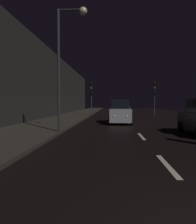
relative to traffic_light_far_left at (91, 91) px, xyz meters
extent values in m
cube|color=black|center=(4.36, -0.61, -3.45)|extent=(25.70, 84.00, 0.02)
cube|color=#38332B|center=(-2.30, -0.61, -3.36)|extent=(4.40, 84.00, 0.15)
cube|color=#2D2B28|center=(-4.90, -4.11, 0.66)|extent=(0.80, 63.00, 8.19)
cube|color=beige|center=(4.36, -22.11, -3.43)|extent=(0.16, 2.20, 0.01)
cube|color=beige|center=(4.36, -17.03, -3.43)|extent=(0.16, 2.20, 0.01)
cube|color=beige|center=(4.36, -9.92, -3.43)|extent=(0.16, 2.20, 0.01)
cube|color=beige|center=(4.36, -0.05, -3.43)|extent=(0.16, 2.20, 0.01)
cylinder|color=#38383A|center=(0.00, 0.02, -2.01)|extent=(0.12, 0.12, 2.84)
cube|color=black|center=(0.00, 0.02, 0.36)|extent=(0.37, 0.40, 1.90)
sphere|color=black|center=(-0.03, -0.15, 0.99)|extent=(0.22, 0.22, 0.22)
sphere|color=orange|center=(-0.03, -0.15, 0.36)|extent=(0.22, 0.22, 0.22)
sphere|color=black|center=(-0.03, -0.15, -0.27)|extent=(0.22, 0.22, 0.22)
cylinder|color=#38383A|center=(8.71, 1.00, -1.99)|extent=(0.12, 0.12, 2.90)
cube|color=black|center=(8.71, 1.00, 0.41)|extent=(0.36, 0.39, 1.90)
sphere|color=black|center=(8.68, 0.83, 1.05)|extent=(0.22, 0.22, 0.22)
sphere|color=orange|center=(8.68, 0.83, 0.41)|extent=(0.22, 0.22, 0.22)
sphere|color=black|center=(8.68, 0.83, -0.22)|extent=(0.22, 0.22, 0.22)
cylinder|color=#2D2D30|center=(-0.20, -16.52, 0.05)|extent=(0.16, 0.16, 6.98)
cylinder|color=#2D2D30|center=(0.50, -16.52, 3.49)|extent=(1.40, 0.10, 0.10)
sphere|color=beige|center=(1.20, -16.52, 3.39)|extent=(0.44, 0.44, 0.44)
cube|color=#A5A8AD|center=(3.48, -10.01, -2.68)|extent=(1.75, 4.08, 1.07)
cube|color=black|center=(3.48, -9.86, -1.74)|extent=(1.49, 2.04, 0.82)
cylinder|color=black|center=(4.34, -11.43, -3.12)|extent=(0.21, 0.62, 0.62)
cylinder|color=black|center=(2.62, -11.43, -3.12)|extent=(0.21, 0.62, 0.62)
cylinder|color=black|center=(4.34, -8.58, -3.12)|extent=(0.21, 0.62, 0.62)
cylinder|color=black|center=(2.62, -8.58, -3.12)|extent=(0.21, 0.62, 0.62)
sphere|color=white|center=(3.96, -12.01, -2.68)|extent=(0.17, 0.17, 0.17)
sphere|color=white|center=(3.00, -12.01, -2.68)|extent=(0.17, 0.17, 0.17)
sphere|color=red|center=(3.96, -8.01, -2.68)|extent=(0.17, 0.17, 0.17)
sphere|color=red|center=(3.00, -8.01, -2.68)|extent=(0.17, 0.17, 0.17)
cylinder|color=black|center=(7.09, -14.89, -3.14)|extent=(0.20, 0.59, 0.59)
sphere|color=slate|center=(7.45, -14.35, -2.72)|extent=(0.17, 0.17, 0.17)
cube|color=#0F3819|center=(5.54, 12.96, -2.75)|extent=(1.59, 3.71, 0.97)
cube|color=black|center=(5.54, 12.83, -1.89)|extent=(1.35, 1.86, 0.74)
cylinder|color=black|center=(4.76, 14.26, -3.15)|extent=(0.19, 0.57, 0.57)
cylinder|color=black|center=(6.32, 14.26, -3.15)|extent=(0.19, 0.57, 0.57)
cylinder|color=black|center=(4.76, 11.66, -3.15)|extent=(0.19, 0.57, 0.57)
cylinder|color=black|center=(6.32, 11.66, -3.15)|extent=(0.19, 0.57, 0.57)
sphere|color=slate|center=(5.10, 14.78, -2.75)|extent=(0.16, 0.16, 0.16)
sphere|color=slate|center=(5.98, 14.78, -2.75)|extent=(0.16, 0.16, 0.16)
sphere|color=red|center=(5.10, 11.14, -2.75)|extent=(0.16, 0.16, 0.16)
sphere|color=red|center=(5.98, 11.14, -2.75)|extent=(0.16, 0.16, 0.16)
camera|label=1|loc=(2.79, -27.94, -1.67)|focal=32.86mm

